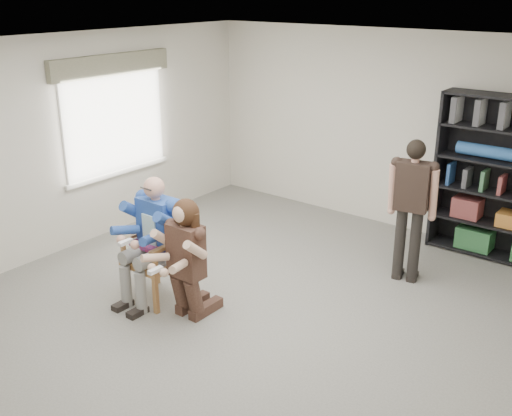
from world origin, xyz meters
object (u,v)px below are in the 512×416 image
Objects in this scene: seated_man at (153,239)px; kneeling_woman at (184,262)px; armchair at (154,253)px; standing_man at (410,213)px; bookshelf at (508,181)px.

kneeling_woman is at bearing -11.25° from seated_man.
seated_man is at bearing 168.75° from kneeling_woman.
armchair is 2.97m from standing_man.
standing_man is at bearing -117.74° from bookshelf.
seated_man is at bearing 90.44° from armchair.
standing_man reaches higher than seated_man.
seated_man is at bearing -144.12° from standing_man.
armchair is 4.43m from bookshelf.
seated_man is 0.60m from kneeling_woman.
bookshelf reaches higher than standing_man.
seated_man is at bearing -128.41° from bookshelf.
seated_man is 0.68× the size of bookshelf.
bookshelf is (2.15, 3.57, 0.39)m from kneeling_woman.
bookshelf is at bearing 59.32° from kneeling_woman.
bookshelf is 1.21× the size of standing_man.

